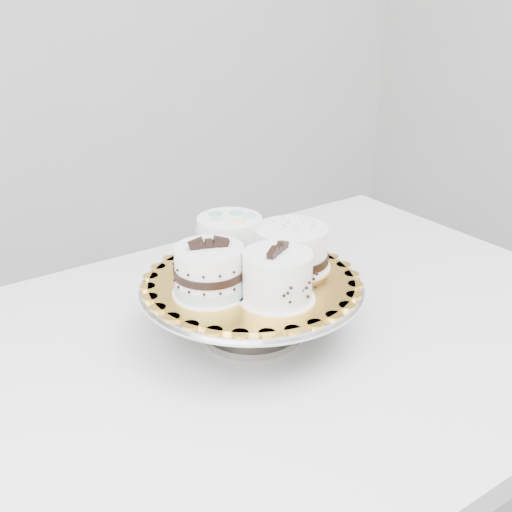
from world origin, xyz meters
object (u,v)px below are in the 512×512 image
table (258,372)px  cake_ribbon (292,248)px  cake_stand (252,299)px  cake_swirl (277,277)px  cake_dots (230,239)px  cake_board (252,281)px  cake_banded (210,273)px

table → cake_ribbon: size_ratio=8.84×
cake_stand → cake_swirl: bearing=-93.0°
cake_dots → cake_ribbon: bearing=-39.6°
cake_dots → cake_ribbon: size_ratio=0.87×
cake_board → cake_swirl: 0.09m
cake_banded → cake_board: bearing=23.0°
cake_swirl → cake_dots: 0.16m
cake_board → cake_dots: 0.09m
cake_stand → cake_dots: cake_dots is taller
cake_swirl → cake_ribbon: 0.12m
cake_swirl → cake_banded: size_ratio=1.06×
table → cake_swirl: 0.22m
table → cake_dots: (0.01, 0.09, 0.21)m
cake_board → cake_swirl: (-0.00, -0.08, 0.04)m
cake_swirl → cake_ribbon: bearing=14.3°
cake_board → cake_banded: (-0.08, -0.00, 0.04)m
cake_ribbon → cake_swirl: bearing=-119.9°
cake_stand → cake_swirl: cake_swirl is taller
cake_board → cake_ribbon: (0.08, 0.01, 0.03)m
table → cake_swirl: size_ratio=9.40×
cake_board → cake_stand: bearing=153.4°
cake_stand → cake_ribbon: cake_ribbon is taller
cake_stand → cake_banded: size_ratio=2.69×
table → cake_ribbon: (0.08, 0.02, 0.20)m
cake_banded → cake_ribbon: bearing=23.3°
cake_stand → cake_banded: cake_banded is taller
cake_board → cake_ribbon: cake_ribbon is taller
cake_swirl → cake_dots: size_ratio=1.08×
table → cake_banded: 0.22m
table → cake_banded: bearing=172.0°
table → cake_swirl: cake_swirl is taller
cake_ribbon → cake_banded: bearing=-159.6°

